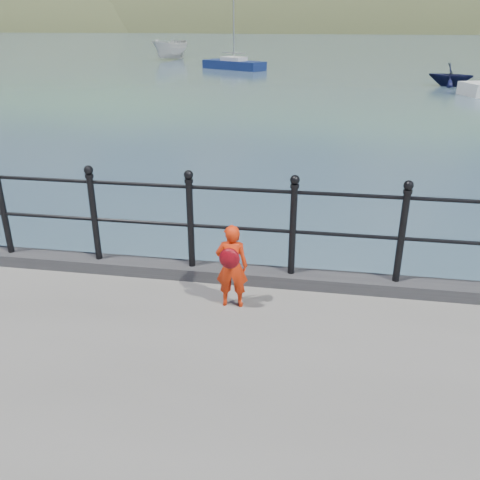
% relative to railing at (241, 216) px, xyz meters
% --- Properties ---
extents(ground, '(600.00, 600.00, 0.00)m').
position_rel_railing_xyz_m(ground, '(-0.00, 0.15, -1.82)').
color(ground, '#2D4251').
rests_on(ground, ground).
extents(kerb, '(60.00, 0.30, 0.15)m').
position_rel_railing_xyz_m(kerb, '(-0.00, -0.00, -0.75)').
color(kerb, '#28282B').
rests_on(kerb, quay).
extents(railing, '(18.11, 0.11, 1.20)m').
position_rel_railing_xyz_m(railing, '(0.00, 0.00, 0.00)').
color(railing, black).
rests_on(railing, kerb).
extents(far_shore, '(830.00, 200.00, 156.00)m').
position_rel_railing_xyz_m(far_shore, '(38.34, 239.56, -24.39)').
color(far_shore, '#333A21').
rests_on(far_shore, ground).
extents(child, '(0.36, 0.31, 0.95)m').
position_rel_railing_xyz_m(child, '(-0.00, -0.59, -0.34)').
color(child, red).
rests_on(child, quay).
extents(launch_white, '(3.59, 5.64, 2.04)m').
position_rel_railing_xyz_m(launch_white, '(-15.33, 48.51, -0.80)').
color(launch_white, beige).
rests_on(launch_white, ground).
extents(launch_navy, '(3.22, 2.99, 1.39)m').
position_rel_railing_xyz_m(launch_navy, '(8.48, 29.67, -1.13)').
color(launch_navy, black).
rests_on(launch_navy, ground).
extents(sailboat_port, '(5.76, 4.41, 8.22)m').
position_rel_railing_xyz_m(sailboat_port, '(-7.02, 38.97, -1.48)').
color(sailboat_port, navy).
rests_on(sailboat_port, ground).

